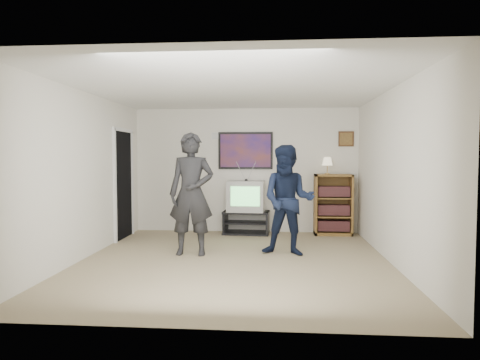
# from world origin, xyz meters

# --- Properties ---
(room_shell) EXTENTS (4.51, 5.00, 2.51)m
(room_shell) POSITION_xyz_m (0.00, 0.35, 1.25)
(room_shell) COLOR #846F54
(room_shell) RESTS_ON ground
(media_stand) EXTENTS (0.93, 0.56, 0.45)m
(media_stand) POSITION_xyz_m (0.03, 2.23, 0.23)
(media_stand) COLOR black
(media_stand) RESTS_ON room_shell
(crt_television) EXTENTS (0.74, 0.63, 0.60)m
(crt_television) POSITION_xyz_m (0.03, 2.23, 0.75)
(crt_television) COLOR #A9A8A3
(crt_television) RESTS_ON media_stand
(bookshelf) EXTENTS (0.72, 0.41, 1.19)m
(bookshelf) POSITION_xyz_m (1.73, 2.28, 0.59)
(bookshelf) COLOR brown
(bookshelf) RESTS_ON room_shell
(table_lamp) EXTENTS (0.21, 0.21, 0.33)m
(table_lamp) POSITION_xyz_m (1.61, 2.27, 1.35)
(table_lamp) COLOR beige
(table_lamp) RESTS_ON bookshelf
(person_tall) EXTENTS (0.70, 0.46, 1.90)m
(person_tall) POSITION_xyz_m (-0.70, 0.37, 0.95)
(person_tall) COLOR black
(person_tall) RESTS_ON room_shell
(person_short) EXTENTS (0.93, 0.79, 1.71)m
(person_short) POSITION_xyz_m (0.80, 0.46, 0.85)
(person_short) COLOR black
(person_short) RESTS_ON room_shell
(controller_left) EXTENTS (0.05, 0.11, 0.03)m
(controller_left) POSITION_xyz_m (-0.75, 0.55, 1.26)
(controller_left) COLOR white
(controller_left) RESTS_ON person_tall
(controller_right) EXTENTS (0.07, 0.13, 0.04)m
(controller_right) POSITION_xyz_m (0.84, 0.67, 1.00)
(controller_right) COLOR white
(controller_right) RESTS_ON person_short
(poster) EXTENTS (1.10, 0.03, 0.75)m
(poster) POSITION_xyz_m (0.00, 2.48, 1.65)
(poster) COLOR black
(poster) RESTS_ON room_shell
(air_vent) EXTENTS (0.28, 0.02, 0.14)m
(air_vent) POSITION_xyz_m (-0.55, 2.48, 1.95)
(air_vent) COLOR white
(air_vent) RESTS_ON room_shell
(small_picture) EXTENTS (0.30, 0.03, 0.30)m
(small_picture) POSITION_xyz_m (2.00, 2.48, 1.88)
(small_picture) COLOR #3C2813
(small_picture) RESTS_ON room_shell
(doorway) EXTENTS (0.03, 0.85, 2.00)m
(doorway) POSITION_xyz_m (-2.23, 1.60, 1.00)
(doorway) COLOR black
(doorway) RESTS_ON room_shell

